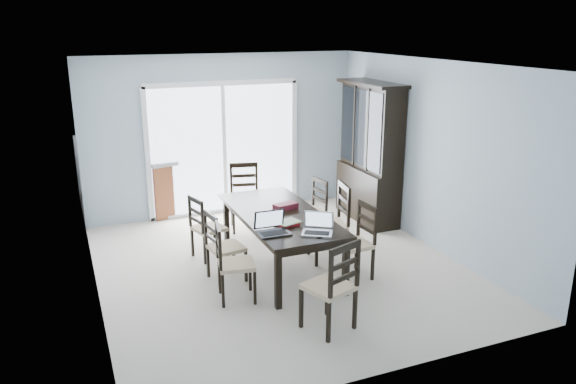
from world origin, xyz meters
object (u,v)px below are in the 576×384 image
chair_left_near (228,254)px  chair_right_far (314,202)px  china_hutch (370,154)px  laptop_dark (274,229)px  chair_left_mid (219,239)px  cell_phone (322,237)px  chair_end_far (245,189)px  laptop_silver (317,229)px  chair_end_near (336,277)px  chair_right_mid (335,214)px  hot_tub (184,175)px  game_box (285,206)px  dining_table (280,219)px  chair_left_far (203,221)px  chair_right_near (359,233)px

chair_left_near → chair_right_far: bearing=139.4°
china_hutch → laptop_dark: size_ratio=5.95×
chair_left_mid → cell_phone: size_ratio=9.26×
chair_left_near → china_hutch: bearing=132.7°
chair_end_far → laptop_dark: chair_end_far is taller
chair_end_far → laptop_silver: 2.49m
chair_left_mid → chair_end_far: bearing=144.7°
china_hutch → cell_phone: bearing=-130.7°
chair_end_near → chair_end_far: 3.32m
chair_right_mid → chair_right_far: (0.06, 0.80, -0.09)m
chair_right_far → chair_end_far: (-0.79, 0.83, 0.07)m
chair_left_near → cell_phone: (0.99, -0.37, 0.20)m
china_hutch → chair_right_mid: size_ratio=1.83×
laptop_silver → cell_phone: 0.12m
hot_tub → game_box: bearing=-79.1°
dining_table → chair_left_far: bearing=141.3°
chair_left_far → chair_right_near: (1.65, -1.26, 0.04)m
game_box → hot_tub: bearing=100.9°
chair_end_near → dining_table: bearing=67.9°
laptop_silver → chair_left_mid: bearing=173.3°
chair_right_far → cell_phone: size_ratio=9.20×
chair_right_mid → hot_tub: size_ratio=0.56×
china_hutch → chair_right_near: size_ratio=2.04×
china_hutch → laptop_silver: china_hutch is taller
chair_right_mid → chair_left_mid: bearing=102.8°
chair_right_far → chair_end_far: chair_end_far is taller
chair_left_far → laptop_dark: size_ratio=2.74×
game_box → china_hutch: bearing=30.8°
laptop_silver → chair_end_near: bearing=-70.3°
chair_end_far → chair_left_mid: bearing=76.1°
chair_left_far → chair_right_near: size_ratio=0.94×
laptop_dark → laptop_silver: bearing=-20.7°
laptop_silver → game_box: size_ratio=1.37×
cell_phone → chair_right_near: bearing=19.8°
chair_right_near → chair_end_near: (-0.88, -1.09, 0.04)m
chair_left_far → chair_right_mid: chair_right_mid is taller
chair_right_mid → cell_phone: size_ratio=10.75×
chair_right_far → laptop_dark: size_ratio=2.78×
chair_end_far → laptop_silver: bearing=104.8°
cell_phone → chair_end_near: bearing=-112.5°
chair_right_far → laptop_silver: size_ratio=2.45×
dining_table → chair_end_far: chair_end_far is taller
game_box → laptop_dark: bearing=-120.8°
game_box → hot_tub: size_ratio=0.14×
china_hutch → chair_end_far: china_hutch is taller
chair_left_near → cell_phone: 1.07m
chair_left_mid → dining_table: bearing=87.5°
dining_table → chair_end_far: size_ratio=1.90×
chair_right_far → chair_end_near: bearing=151.6°
china_hutch → game_box: bearing=-149.2°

